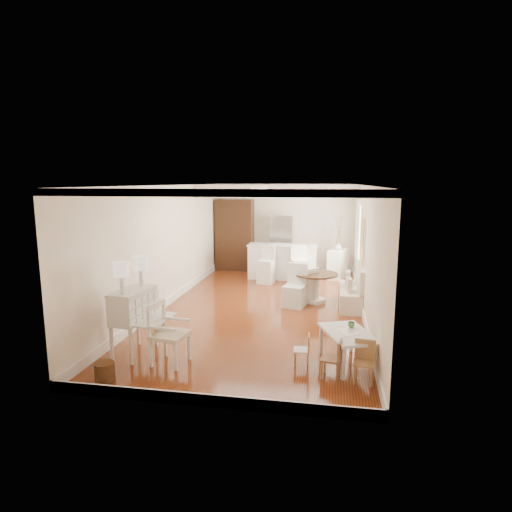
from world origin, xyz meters
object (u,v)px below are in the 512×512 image
(slip_chair_near, at_px, (294,286))
(sideboard, at_px, (338,264))
(kids_table, at_px, (348,349))
(pantry_cabinet, at_px, (235,235))
(breakfast_counter, at_px, (282,262))
(secretary_bureau, at_px, (134,322))
(kids_chair_c, at_px, (364,362))
(dining_table, at_px, (316,288))
(gustavian_armchair, at_px, (170,334))
(wicker_basket, at_px, (105,372))
(kids_chair_a, at_px, (331,358))
(fridge, at_px, (292,244))
(bar_stool_right, at_px, (300,265))
(bar_stool_left, at_px, (266,265))
(kids_chair_b, at_px, (302,350))
(slip_chair_far, at_px, (307,284))

(slip_chair_near, bearing_deg, sideboard, 85.75)
(kids_table, xyz_separation_m, pantry_cabinet, (-3.42, 7.02, 0.88))
(sideboard, bearing_deg, breakfast_counter, -148.94)
(secretary_bureau, bearing_deg, slip_chair_near, 59.62)
(kids_chair_c, distance_m, pantry_cabinet, 8.47)
(pantry_cabinet, bearing_deg, kids_chair_c, -64.48)
(kids_table, height_order, dining_table, dining_table)
(gustavian_armchair, bearing_deg, wicker_basket, 145.67)
(kids_chair_c, distance_m, dining_table, 4.18)
(kids_chair_a, relative_size, fridge, 0.33)
(bar_stool_right, bearing_deg, wicker_basket, -130.20)
(kids_chair_a, xyz_separation_m, bar_stool_left, (-1.85, 5.74, 0.23))
(dining_table, bearing_deg, kids_chair_b, -91.27)
(wicker_basket, bearing_deg, slip_chair_far, 61.03)
(bar_stool_left, relative_size, bar_stool_right, 0.97)
(dining_table, distance_m, pantry_cabinet, 4.56)
(kids_table, height_order, fridge, fridge)
(bar_stool_left, xyz_separation_m, pantry_cabinet, (-1.31, 1.78, 0.62))
(dining_table, height_order, slip_chair_far, slip_chair_far)
(kids_chair_a, height_order, bar_stool_right, bar_stool_right)
(kids_chair_c, bearing_deg, dining_table, 110.12)
(kids_chair_a, xyz_separation_m, sideboard, (0.19, 6.81, 0.13))
(fridge, height_order, sideboard, fridge)
(gustavian_armchair, height_order, kids_table, gustavian_armchair)
(gustavian_armchair, xyz_separation_m, bar_stool_right, (1.64, 5.77, 0.05))
(slip_chair_far, bearing_deg, pantry_cabinet, -102.44)
(kids_table, height_order, slip_chair_far, slip_chair_far)
(kids_chair_a, height_order, sideboard, sideboard)
(dining_table, relative_size, breakfast_counter, 0.52)
(bar_stool_right, bearing_deg, slip_chair_far, -100.34)
(kids_table, bearing_deg, breakfast_counter, 106.13)
(bar_stool_left, bearing_deg, secretary_bureau, -94.09)
(gustavian_armchair, distance_m, slip_chair_near, 3.88)
(secretary_bureau, xyz_separation_m, bar_stool_right, (2.36, 5.52, -0.01))
(bar_stool_right, height_order, sideboard, bar_stool_right)
(breakfast_counter, relative_size, bar_stool_left, 1.93)
(bar_stool_left, height_order, sideboard, bar_stool_left)
(secretary_bureau, height_order, breakfast_counter, secretary_bureau)
(gustavian_armchair, distance_m, wicker_basket, 1.11)
(secretary_bureau, relative_size, bar_stool_right, 1.03)
(gustavian_armchair, height_order, bar_stool_left, bar_stool_left)
(secretary_bureau, bearing_deg, breakfast_counter, 79.89)
(bar_stool_right, xyz_separation_m, sideboard, (1.08, 0.97, -0.12))
(wicker_basket, bearing_deg, sideboard, 65.42)
(slip_chair_far, distance_m, pantry_cabinet, 4.34)
(kids_table, bearing_deg, kids_chair_a, -117.54)
(wicker_basket, relative_size, kids_chair_b, 0.55)
(dining_table, distance_m, fridge, 3.64)
(kids_chair_b, distance_m, slip_chair_far, 3.76)
(dining_table, height_order, breakfast_counter, breakfast_counter)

